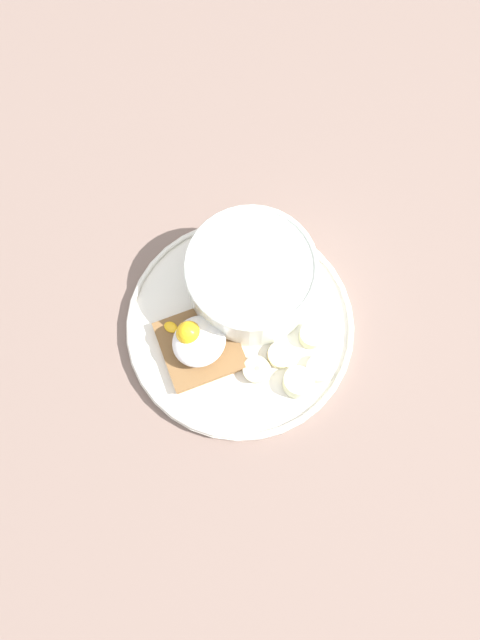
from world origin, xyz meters
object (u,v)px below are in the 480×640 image
poached_egg (197,340)px  banana_slice_back (321,369)px  banana_slice_front (281,355)px  banana_slice_right (312,335)px  banana_slice_inner (257,370)px  toast_slice (200,346)px  oatmeal_bowl (251,277)px  banana_slice_left (296,384)px

poached_egg → banana_slice_back: poached_egg is taller
poached_egg → banana_slice_front: bearing=-50.5°
banana_slice_right → banana_slice_inner: 7.37cm
toast_slice → banana_slice_back: size_ratio=2.63×
banana_slice_right → banana_slice_inner: size_ratio=0.91×
oatmeal_bowl → banana_slice_right: size_ratio=3.91×
banana_slice_left → banana_slice_inner: size_ratio=1.15×
poached_egg → banana_slice_right: 12.98cm
oatmeal_bowl → poached_egg: oatmeal_bowl is taller
oatmeal_bowl → banana_slice_front: (-3.23, -8.27, -2.88)cm
toast_slice → banana_slice_back: banana_slice_back is taller
banana_slice_back → banana_slice_inner: (-5.20, 4.74, 0.05)cm
poached_egg → banana_slice_front: 9.55cm
poached_egg → banana_slice_back: bearing=-54.8°
banana_slice_front → banana_slice_right: size_ratio=1.16×
poached_egg → banana_slice_inner: (2.79, -6.58, -2.02)cm
banana_slice_right → banana_slice_inner: banana_slice_inner is taller
banana_slice_right → poached_egg: bearing=141.4°
banana_slice_back → poached_egg: bearing=125.2°
banana_slice_front → banana_slice_right: (4.12, -0.84, 0.19)cm
poached_egg → banana_slice_right: bearing=-38.6°
banana_slice_back → banana_slice_right: (2.03, 3.32, -0.02)cm
toast_slice → banana_slice_inner: (2.72, -6.35, 0.12)cm
oatmeal_bowl → toast_slice: (-9.06, -1.34, -2.74)cm
oatmeal_bowl → banana_slice_left: 12.86cm
oatmeal_bowl → banana_slice_front: oatmeal_bowl is taller
oatmeal_bowl → toast_slice: 9.56cm
toast_slice → banana_slice_back: 13.63cm
banana_slice_right → banana_slice_back: bearing=-121.4°
oatmeal_bowl → poached_egg: 9.21cm
banana_slice_front → banana_slice_left: 3.75cm
toast_slice → banana_slice_inner: size_ratio=2.72×
banana_slice_left → banana_slice_right: 5.90cm
poached_egg → banana_slice_inner: bearing=-67.0°
poached_egg → banana_slice_right: (10.02, -7.99, -2.09)cm
banana_slice_front → poached_egg: bearing=129.5°
poached_egg → banana_slice_inner: size_ratio=1.82×
banana_slice_right → banana_slice_inner: bearing=168.9°
banana_slice_inner → banana_slice_right: bearing=-11.1°
banana_slice_front → banana_slice_back: size_ratio=1.01×
toast_slice → banana_slice_right: banana_slice_right is taller
banana_slice_back → oatmeal_bowl: bearing=84.8°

